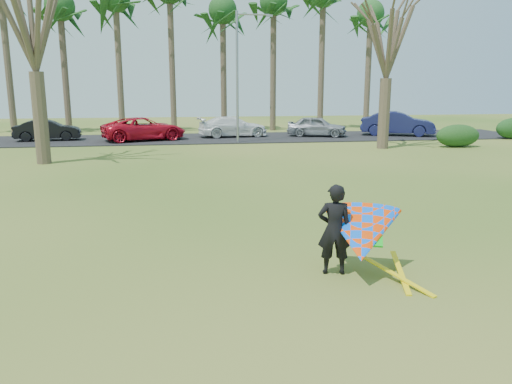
{
  "coord_description": "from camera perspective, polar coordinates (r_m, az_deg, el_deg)",
  "views": [
    {
      "loc": [
        -1.81,
        -9.42,
        3.57
      ],
      "look_at": [
        0.0,
        2.0,
        1.1
      ],
      "focal_mm": 35.0,
      "sensor_mm": 36.0,
      "label": 1
    }
  ],
  "objects": [
    {
      "name": "ground",
      "position": [
        10.24,
        1.78,
        -8.36
      ],
      "size": [
        100.0,
        100.0,
        0.0
      ],
      "primitive_type": "plane",
      "color": "#215312",
      "rests_on": "ground"
    },
    {
      "name": "parking_strip",
      "position": [
        34.65,
        -6.01,
        6.12
      ],
      "size": [
        46.0,
        7.0,
        0.06
      ],
      "primitive_type": "cube",
      "color": "black",
      "rests_on": "ground"
    },
    {
      "name": "palm_3",
      "position": [
        41.62,
        -21.5,
        18.98
      ],
      "size": [
        4.84,
        4.84,
        10.84
      ],
      "color": "#4D3B2E",
      "rests_on": "ground"
    },
    {
      "name": "palm_4",
      "position": [
        41.12,
        -15.77,
        20.4
      ],
      "size": [
        4.84,
        4.84,
        11.54
      ],
      "color": "#4C3F2D",
      "rests_on": "ground"
    },
    {
      "name": "palm_6",
      "position": [
        40.99,
        -3.83,
        19.87
      ],
      "size": [
        4.84,
        4.84,
        10.84
      ],
      "color": "#47362A",
      "rests_on": "ground"
    },
    {
      "name": "palm_7",
      "position": [
        41.65,
        2.02,
        20.71
      ],
      "size": [
        4.84,
        4.84,
        11.54
      ],
      "color": "#4E3F2F",
      "rests_on": "ground"
    },
    {
      "name": "palm_9",
      "position": [
        43.76,
        12.96,
        19.1
      ],
      "size": [
        4.84,
        4.84,
        10.84
      ],
      "color": "#49392C",
      "rests_on": "ground"
    },
    {
      "name": "bare_tree_left",
      "position": [
        25.41,
        -24.37,
        18.6
      ],
      "size": [
        6.6,
        6.6,
        9.7
      ],
      "color": "#48392B",
      "rests_on": "ground"
    },
    {
      "name": "bare_tree_right",
      "position": [
        30.01,
        14.91,
        17.39
      ],
      "size": [
        6.27,
        6.27,
        9.21
      ],
      "color": "#453929",
      "rests_on": "ground"
    },
    {
      "name": "streetlight",
      "position": [
        31.68,
        -1.87,
        13.66
      ],
      "size": [
        2.28,
        0.18,
        8.0
      ],
      "color": "gray",
      "rests_on": "ground"
    },
    {
      "name": "hedge_near",
      "position": [
        32.04,
        22.06,
        5.98
      ],
      "size": [
        2.68,
        1.22,
        1.34
      ],
      "primitive_type": "ellipsoid",
      "color": "#193D16",
      "rests_on": "ground"
    },
    {
      "name": "car_1",
      "position": [
        35.51,
        -22.71,
        6.55
      ],
      "size": [
        4.24,
        1.84,
        1.36
      ],
      "primitive_type": "imported",
      "rotation": [
        0.0,
        0.0,
        1.67
      ],
      "color": "black",
      "rests_on": "parking_strip"
    },
    {
      "name": "car_2",
      "position": [
        33.73,
        -12.67,
        7.06
      ],
      "size": [
        5.9,
        4.08,
        1.5
      ],
      "primitive_type": "imported",
      "rotation": [
        0.0,
        0.0,
        1.9
      ],
      "color": "red",
      "rests_on": "parking_strip"
    },
    {
      "name": "car_3",
      "position": [
        35.3,
        -2.65,
        7.47
      ],
      "size": [
        5.08,
        2.64,
        1.41
      ],
      "primitive_type": "imported",
      "rotation": [
        0.0,
        0.0,
        1.71
      ],
      "color": "white",
      "rests_on": "parking_strip"
    },
    {
      "name": "car_4",
      "position": [
        35.81,
        6.97,
        7.47
      ],
      "size": [
        4.47,
        3.06,
        1.41
      ],
      "primitive_type": "imported",
      "rotation": [
        0.0,
        0.0,
        1.2
      ],
      "color": "gray",
      "rests_on": "parking_strip"
    },
    {
      "name": "car_5",
      "position": [
        37.59,
        15.87,
        7.54
      ],
      "size": [
        5.45,
        3.74,
        1.7
      ],
      "primitive_type": "imported",
      "rotation": [
        0.0,
        0.0,
        1.15
      ],
      "color": "#191C4D",
      "rests_on": "parking_strip"
    },
    {
      "name": "kite_flyer",
      "position": [
        9.6,
        11.61,
        -4.65
      ],
      "size": [
        2.13,
        2.39,
        2.02
      ],
      "color": "black",
      "rests_on": "ground"
    }
  ]
}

